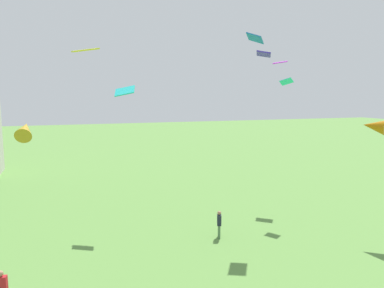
{
  "coord_description": "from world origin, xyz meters",
  "views": [
    {
      "loc": [
        -4.49,
        -4.67,
        9.3
      ],
      "look_at": [
        2.18,
        14.06,
        6.65
      ],
      "focal_mm": 33.63,
      "sensor_mm": 36.0,
      "label": 1
    }
  ],
  "objects_px": {
    "kite_flying_6": "(280,62)",
    "kite_flying_1": "(264,54)",
    "kite_flying_0": "(25,130)",
    "kite_flying_8": "(125,91)",
    "kite_flying_2": "(286,82)",
    "kite_flying_5": "(85,50)",
    "person_2": "(1,288)",
    "kite_flying_10": "(374,126)",
    "person_5": "(219,223)",
    "kite_flying_4": "(255,38)"
  },
  "relations": [
    {
      "from": "kite_flying_4",
      "to": "kite_flying_6",
      "type": "relative_size",
      "value": 0.84
    },
    {
      "from": "person_2",
      "to": "person_5",
      "type": "distance_m",
      "value": 12.98
    },
    {
      "from": "kite_flying_1",
      "to": "kite_flying_5",
      "type": "height_order",
      "value": "kite_flying_1"
    },
    {
      "from": "person_5",
      "to": "kite_flying_4",
      "type": "xyz_separation_m",
      "value": [
        1.87,
        -0.87,
        11.79
      ]
    },
    {
      "from": "kite_flying_0",
      "to": "kite_flying_6",
      "type": "relative_size",
      "value": 1.25
    },
    {
      "from": "kite_flying_2",
      "to": "kite_flying_8",
      "type": "xyz_separation_m",
      "value": [
        -12.4,
        1.89,
        -0.77
      ]
    },
    {
      "from": "kite_flying_2",
      "to": "kite_flying_5",
      "type": "relative_size",
      "value": 0.7
    },
    {
      "from": "person_2",
      "to": "kite_flying_6",
      "type": "bearing_deg",
      "value": 37.82
    },
    {
      "from": "kite_flying_0",
      "to": "kite_flying_6",
      "type": "bearing_deg",
      "value": -167.27
    },
    {
      "from": "person_5",
      "to": "kite_flying_4",
      "type": "relative_size",
      "value": 1.41
    },
    {
      "from": "kite_flying_5",
      "to": "kite_flying_6",
      "type": "height_order",
      "value": "kite_flying_6"
    },
    {
      "from": "kite_flying_6",
      "to": "kite_flying_1",
      "type": "bearing_deg",
      "value": 86.31
    },
    {
      "from": "kite_flying_8",
      "to": "person_5",
      "type": "bearing_deg",
      "value": -24.86
    },
    {
      "from": "kite_flying_5",
      "to": "kite_flying_8",
      "type": "distance_m",
      "value": 5.93
    },
    {
      "from": "kite_flying_6",
      "to": "person_5",
      "type": "bearing_deg",
      "value": 75.8
    },
    {
      "from": "kite_flying_0",
      "to": "kite_flying_10",
      "type": "relative_size",
      "value": 1.06
    },
    {
      "from": "kite_flying_2",
      "to": "kite_flying_6",
      "type": "xyz_separation_m",
      "value": [
        1.71,
        3.61,
        1.84
      ]
    },
    {
      "from": "person_2",
      "to": "kite_flying_8",
      "type": "distance_m",
      "value": 14.92
    },
    {
      "from": "person_5",
      "to": "kite_flying_8",
      "type": "height_order",
      "value": "kite_flying_8"
    },
    {
      "from": "person_2",
      "to": "person_5",
      "type": "height_order",
      "value": "person_2"
    },
    {
      "from": "kite_flying_4",
      "to": "kite_flying_2",
      "type": "bearing_deg",
      "value": 96.12
    },
    {
      "from": "person_2",
      "to": "kite_flying_2",
      "type": "bearing_deg",
      "value": 31.44
    },
    {
      "from": "kite_flying_0",
      "to": "kite_flying_1",
      "type": "distance_m",
      "value": 16.55
    },
    {
      "from": "person_5",
      "to": "kite_flying_0",
      "type": "bearing_deg",
      "value": 90.55
    },
    {
      "from": "kite_flying_6",
      "to": "kite_flying_10",
      "type": "xyz_separation_m",
      "value": [
        1.25,
        -9.57,
        -4.98
      ]
    },
    {
      "from": "kite_flying_1",
      "to": "kite_flying_6",
      "type": "height_order",
      "value": "kite_flying_6"
    },
    {
      "from": "person_5",
      "to": "kite_flying_0",
      "type": "height_order",
      "value": "kite_flying_0"
    },
    {
      "from": "kite_flying_1",
      "to": "kite_flying_6",
      "type": "distance_m",
      "value": 8.34
    },
    {
      "from": "kite_flying_6",
      "to": "kite_flying_8",
      "type": "xyz_separation_m",
      "value": [
        -14.11,
        -1.71,
        -2.61
      ]
    },
    {
      "from": "person_2",
      "to": "person_5",
      "type": "xyz_separation_m",
      "value": [
        12.23,
        4.35,
        -0.02
      ]
    },
    {
      "from": "kite_flying_5",
      "to": "kite_flying_6",
      "type": "bearing_deg",
      "value": 14.09
    },
    {
      "from": "kite_flying_0",
      "to": "kite_flying_8",
      "type": "relative_size",
      "value": 1.23
    },
    {
      "from": "person_5",
      "to": "kite_flying_6",
      "type": "distance_m",
      "value": 16.13
    },
    {
      "from": "kite_flying_1",
      "to": "kite_flying_2",
      "type": "height_order",
      "value": "kite_flying_1"
    },
    {
      "from": "person_2",
      "to": "kite_flying_4",
      "type": "height_order",
      "value": "kite_flying_4"
    },
    {
      "from": "person_2",
      "to": "kite_flying_10",
      "type": "xyz_separation_m",
      "value": [
        22.48,
        2.02,
        6.26
      ]
    },
    {
      "from": "kite_flying_2",
      "to": "kite_flying_10",
      "type": "relative_size",
      "value": 0.6
    },
    {
      "from": "person_2",
      "to": "kite_flying_5",
      "type": "height_order",
      "value": "kite_flying_5"
    },
    {
      "from": "kite_flying_0",
      "to": "kite_flying_8",
      "type": "distance_m",
      "value": 7.18
    },
    {
      "from": "kite_flying_6",
      "to": "kite_flying_2",
      "type": "bearing_deg",
      "value": 101.58
    },
    {
      "from": "kite_flying_0",
      "to": "kite_flying_1",
      "type": "relative_size",
      "value": 1.16
    },
    {
      "from": "person_5",
      "to": "kite_flying_4",
      "type": "distance_m",
      "value": 11.97
    },
    {
      "from": "person_5",
      "to": "kite_flying_6",
      "type": "height_order",
      "value": "kite_flying_6"
    },
    {
      "from": "kite_flying_1",
      "to": "kite_flying_10",
      "type": "relative_size",
      "value": 0.92
    },
    {
      "from": "person_5",
      "to": "kite_flying_0",
      "type": "distance_m",
      "value": 14.05
    },
    {
      "from": "kite_flying_2",
      "to": "kite_flying_1",
      "type": "bearing_deg",
      "value": -92.89
    },
    {
      "from": "person_2",
      "to": "kite_flying_1",
      "type": "relative_size",
      "value": 1.12
    },
    {
      "from": "kite_flying_4",
      "to": "kite_flying_5",
      "type": "relative_size",
      "value": 0.84
    },
    {
      "from": "kite_flying_0",
      "to": "kite_flying_8",
      "type": "xyz_separation_m",
      "value": [
        6.66,
        0.9,
        2.53
      ]
    },
    {
      "from": "kite_flying_4",
      "to": "kite_flying_1",
      "type": "bearing_deg",
      "value": 102.8
    }
  ]
}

